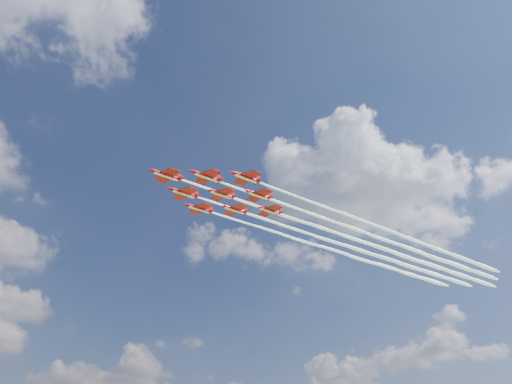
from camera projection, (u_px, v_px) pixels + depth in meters
jet_lead at (323, 229)px, 184.48m from camera, size 138.16×9.86×2.88m
jet_row2_port at (355, 229)px, 185.05m from camera, size 138.16×9.86×2.88m
jet_row2_starb at (329, 240)px, 194.50m from camera, size 138.16×9.86×2.88m
jet_row3_port at (387, 230)px, 185.62m from camera, size 138.16×9.86×2.88m
jet_row3_centre at (360, 241)px, 195.07m from camera, size 138.16×9.86×2.88m
jet_row3_starb at (335, 251)px, 204.53m from camera, size 138.16×9.86×2.88m
jet_row4_port at (390, 242)px, 195.64m from camera, size 138.16×9.86×2.88m
jet_row4_starb at (364, 251)px, 205.09m from camera, size 138.16×9.86×2.88m
jet_tail at (392, 252)px, 205.66m from camera, size 138.16×9.86×2.88m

